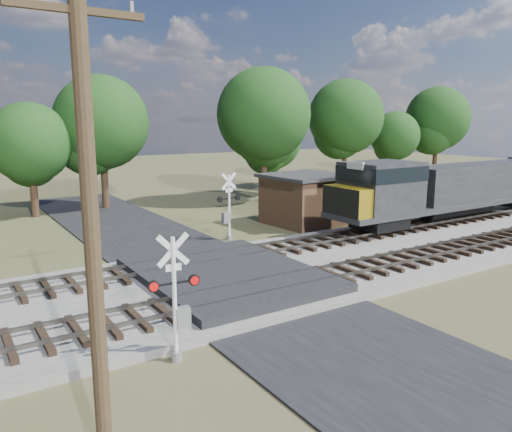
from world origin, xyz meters
TOP-DOWN VIEW (x-y plane):
  - ground at (0.00, 0.00)m, footprint 160.00×160.00m
  - ballast_bed at (10.00, 0.50)m, footprint 140.00×10.00m
  - road at (0.00, 0.00)m, footprint 7.00×60.00m
  - crossing_panel at (0.00, 0.50)m, footprint 7.00×9.00m
  - track_near at (3.12, -2.00)m, footprint 140.00×2.60m
  - track_far at (3.12, 3.00)m, footprint 140.00×2.60m
  - crossing_signal_near at (-4.74, -4.94)m, footprint 1.58×0.35m
  - crossing_signal_far at (4.08, 7.56)m, footprint 1.64×0.36m
  - utility_pole at (-8.04, -8.75)m, footprint 2.34×0.32m
  - equipment_shed at (10.93, 8.88)m, footprint 5.39×5.39m
  - treeline at (5.46, 20.99)m, footprint 81.84×12.09m

SIDE VIEW (x-z plane):
  - ground at x=0.00m, z-range 0.00..0.00m
  - road at x=0.00m, z-range 0.00..0.08m
  - ballast_bed at x=10.00m, z-range 0.00..0.30m
  - crossing_panel at x=0.00m, z-range 0.01..0.62m
  - track_near at x=3.12m, z-range 0.25..0.58m
  - track_far at x=3.12m, z-range 0.25..0.58m
  - crossing_signal_near at x=-4.74m, z-range -0.33..3.59m
  - crossing_signal_far at x=4.08m, z-range -0.34..3.73m
  - equipment_shed at x=10.93m, z-range 0.02..3.47m
  - utility_pole at x=-8.04m, z-range 0.29..9.85m
  - treeline at x=5.46m, z-range 0.94..12.91m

